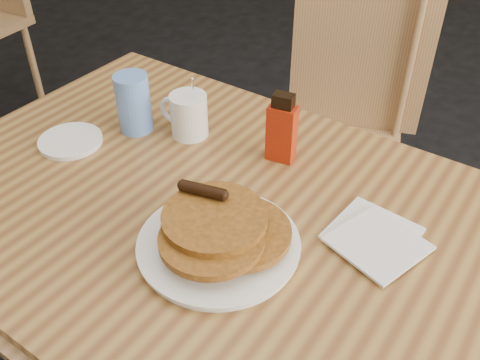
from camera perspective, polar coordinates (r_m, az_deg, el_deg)
name	(u,v)px	position (r m, az deg, el deg)	size (l,w,h in m)	color
main_table	(216,220)	(1.12, -2.63, -4.31)	(1.44, 1.05, 0.75)	olive
chair_main_far	(343,114)	(1.76, 10.96, 6.97)	(0.53, 0.53, 0.96)	#AF8252
pancake_plate	(219,236)	(0.99, -2.28, -6.04)	(0.31, 0.31, 0.10)	white
coffee_mug	(188,114)	(1.29, -5.58, 6.99)	(0.13, 0.09, 0.17)	white
syrup_bottle	(282,130)	(1.19, 4.48, 5.36)	(0.07, 0.05, 0.17)	maroon
napkin_stack	(375,238)	(1.05, 14.21, -6.03)	(0.21, 0.21, 0.01)	white
blue_tumbler	(134,103)	(1.32, -11.28, 8.05)	(0.08, 0.08, 0.14)	#6090E2
side_saucer	(70,141)	(1.34, -17.63, 4.00)	(0.15, 0.15, 0.01)	white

